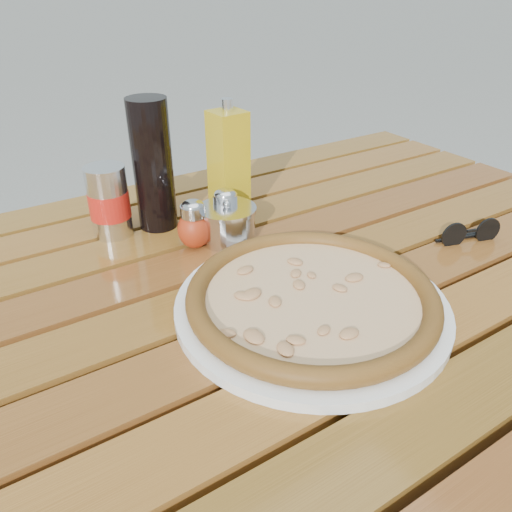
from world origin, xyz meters
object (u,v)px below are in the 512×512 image
soda_can (109,202)px  parmesan_tin (227,223)px  sunglasses (470,233)px  pepper_shaker (194,225)px  pizza (312,296)px  olive_oil_cruet (229,165)px  oregano_shaker (226,213)px  dark_bottle (153,165)px  table (263,321)px  plate (311,306)px

soda_can → parmesan_tin: 0.20m
sunglasses → pepper_shaker: bearing=166.3°
pizza → olive_oil_cruet: bearing=80.0°
olive_oil_cruet → parmesan_tin: size_ratio=1.66×
oregano_shaker → dark_bottle: bearing=133.0°
olive_oil_cruet → table: bearing=-107.5°
plate → oregano_shaker: oregano_shaker is taller
sunglasses → pizza: bearing=-161.2°
pizza → sunglasses: size_ratio=3.03×
table → oregano_shaker: bearing=80.2°
pepper_shaker → oregano_shaker: bearing=10.8°
plate → pizza: pizza is taller
plate → dark_bottle: dark_bottle is taller
table → sunglasses: (0.35, -0.09, 0.09)m
oregano_shaker → parmesan_tin: 0.03m
soda_can → parmesan_tin: soda_can is taller
pizza → pepper_shaker: bearing=101.9°
table → dark_bottle: bearing=103.1°
plate → olive_oil_cruet: (0.05, 0.31, 0.09)m
plate → parmesan_tin: 0.23m
pizza → oregano_shaker: 0.25m
dark_bottle → olive_oil_cruet: bearing=-15.7°
soda_can → sunglasses: 0.60m
pizza → soda_can: 0.39m
dark_bottle → olive_oil_cruet: dark_bottle is taller
plate → pizza: bearing=97.1°
plate → soda_can: size_ratio=3.00×
dark_bottle → sunglasses: bearing=-39.4°
sunglasses → dark_bottle: bearing=157.7°
table → parmesan_tin: parmesan_tin is taller
parmesan_tin → olive_oil_cruet: bearing=57.8°
table → dark_bottle: size_ratio=6.36×
pizza → parmesan_tin: (0.01, 0.23, 0.01)m
dark_bottle → sunglasses: 0.53m
table → pizza: size_ratio=4.17×
dark_bottle → olive_oil_cruet: (0.12, -0.03, -0.01)m
table → plate: 0.13m
table → soda_can: 0.32m
table → parmesan_tin: size_ratio=11.08×
soda_can → plate: bearing=-67.3°
table → pizza: 0.14m
soda_can → olive_oil_cruet: olive_oil_cruet is taller
table → pizza: pizza is taller
pizza → pepper_shaker: (-0.05, 0.24, 0.02)m
plate → olive_oil_cruet: olive_oil_cruet is taller
pizza → pepper_shaker: 0.25m
olive_oil_cruet → parmesan_tin: olive_oil_cruet is taller
oregano_shaker → soda_can: size_ratio=0.68×
olive_oil_cruet → oregano_shaker: bearing=-125.4°
table → pepper_shaker: bearing=104.7°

